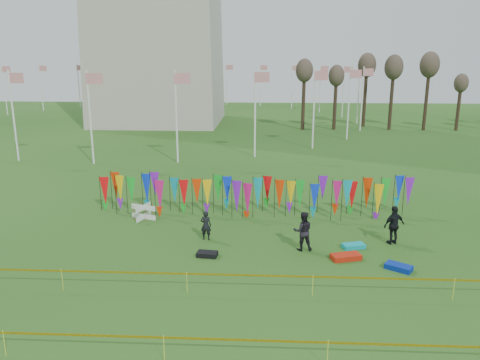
{
  "coord_description": "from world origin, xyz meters",
  "views": [
    {
      "loc": [
        0.87,
        -19.2,
        8.9
      ],
      "look_at": [
        -0.45,
        6.0,
        2.35
      ],
      "focal_mm": 35.0,
      "sensor_mm": 36.0,
      "label": 1
    }
  ],
  "objects_px": {
    "kite_bag_blue": "(399,267)",
    "kite_bag_red": "(346,257)",
    "kite_bag_black": "(207,254)",
    "box_kite": "(144,212)",
    "kite_bag_turquoise": "(353,246)",
    "person_right": "(394,225)",
    "person_left": "(206,225)",
    "person_mid": "(303,231)"
  },
  "relations": [
    {
      "from": "kite_bag_blue",
      "to": "kite_bag_red",
      "type": "height_order",
      "value": "kite_bag_red"
    },
    {
      "from": "person_right",
      "to": "kite_bag_black",
      "type": "relative_size",
      "value": 2.08
    },
    {
      "from": "person_mid",
      "to": "person_left",
      "type": "bearing_deg",
      "value": -16.83
    },
    {
      "from": "box_kite",
      "to": "kite_bag_turquoise",
      "type": "bearing_deg",
      "value": -17.87
    },
    {
      "from": "box_kite",
      "to": "kite_bag_red",
      "type": "bearing_deg",
      "value": -25.09
    },
    {
      "from": "box_kite",
      "to": "kite_bag_red",
      "type": "xyz_separation_m",
      "value": [
        10.63,
        -4.98,
        -0.32
      ]
    },
    {
      "from": "kite_bag_black",
      "to": "person_mid",
      "type": "bearing_deg",
      "value": 12.76
    },
    {
      "from": "person_right",
      "to": "kite_bag_black",
      "type": "height_order",
      "value": "person_right"
    },
    {
      "from": "kite_bag_turquoise",
      "to": "kite_bag_red",
      "type": "relative_size",
      "value": 0.79
    },
    {
      "from": "kite_bag_red",
      "to": "kite_bag_black",
      "type": "relative_size",
      "value": 1.44
    },
    {
      "from": "person_right",
      "to": "kite_bag_red",
      "type": "bearing_deg",
      "value": 14.51
    },
    {
      "from": "box_kite",
      "to": "kite_bag_black",
      "type": "height_order",
      "value": "box_kite"
    },
    {
      "from": "kite_bag_black",
      "to": "kite_bag_blue",
      "type": "bearing_deg",
      "value": -6.55
    },
    {
      "from": "box_kite",
      "to": "kite_bag_black",
      "type": "xyz_separation_m",
      "value": [
        4.25,
        -4.97,
        -0.33
      ]
    },
    {
      "from": "person_left",
      "to": "person_right",
      "type": "bearing_deg",
      "value": -175.39
    },
    {
      "from": "box_kite",
      "to": "person_left",
      "type": "distance_m",
      "value": 4.89
    },
    {
      "from": "box_kite",
      "to": "person_left",
      "type": "height_order",
      "value": "person_left"
    },
    {
      "from": "person_left",
      "to": "kite_bag_black",
      "type": "xyz_separation_m",
      "value": [
        0.31,
        -2.09,
        -0.65
      ]
    },
    {
      "from": "box_kite",
      "to": "person_left",
      "type": "bearing_deg",
      "value": -36.14
    },
    {
      "from": "kite_bag_turquoise",
      "to": "kite_bag_blue",
      "type": "xyz_separation_m",
      "value": [
        1.52,
        -2.33,
        0.01
      ]
    },
    {
      "from": "person_left",
      "to": "kite_bag_red",
      "type": "height_order",
      "value": "person_left"
    },
    {
      "from": "kite_bag_blue",
      "to": "kite_bag_turquoise",
      "type": "bearing_deg",
      "value": 123.22
    },
    {
      "from": "kite_bag_turquoise",
      "to": "box_kite",
      "type": "bearing_deg",
      "value": 162.13
    },
    {
      "from": "person_left",
      "to": "kite_bag_turquoise",
      "type": "bearing_deg",
      "value": 179.24
    },
    {
      "from": "person_left",
      "to": "kite_bag_blue",
      "type": "relative_size",
      "value": 1.37
    },
    {
      "from": "kite_bag_black",
      "to": "person_left",
      "type": "bearing_deg",
      "value": 98.41
    },
    {
      "from": "kite_bag_turquoise",
      "to": "kite_bag_blue",
      "type": "height_order",
      "value": "kite_bag_blue"
    },
    {
      "from": "kite_bag_red",
      "to": "box_kite",
      "type": "bearing_deg",
      "value": 154.91
    },
    {
      "from": "person_right",
      "to": "kite_bag_turquoise",
      "type": "distance_m",
      "value": 2.32
    },
    {
      "from": "person_mid",
      "to": "kite_bag_blue",
      "type": "xyz_separation_m",
      "value": [
        4.02,
        -1.99,
        -0.84
      ]
    },
    {
      "from": "person_left",
      "to": "kite_bag_turquoise",
      "type": "relative_size",
      "value": 1.43
    },
    {
      "from": "person_mid",
      "to": "person_right",
      "type": "height_order",
      "value": "person_right"
    },
    {
      "from": "kite_bag_black",
      "to": "kite_bag_turquoise",
      "type": "bearing_deg",
      "value": 10.99
    },
    {
      "from": "person_mid",
      "to": "box_kite",
      "type": "bearing_deg",
      "value": -28.5
    },
    {
      "from": "person_right",
      "to": "kite_bag_blue",
      "type": "xyz_separation_m",
      "value": [
        -0.52,
        -3.0,
        -0.86
      ]
    },
    {
      "from": "person_left",
      "to": "kite_bag_turquoise",
      "type": "xyz_separation_m",
      "value": [
        7.28,
        -0.74,
        -0.65
      ]
    },
    {
      "from": "kite_bag_turquoise",
      "to": "person_right",
      "type": "bearing_deg",
      "value": 18.16
    },
    {
      "from": "box_kite",
      "to": "kite_bag_black",
      "type": "distance_m",
      "value": 6.55
    },
    {
      "from": "kite_bag_red",
      "to": "kite_bag_black",
      "type": "bearing_deg",
      "value": 179.95
    },
    {
      "from": "box_kite",
      "to": "person_right",
      "type": "xyz_separation_m",
      "value": [
        13.26,
        -2.95,
        0.53
      ]
    },
    {
      "from": "person_right",
      "to": "kite_bag_turquoise",
      "type": "xyz_separation_m",
      "value": [
        -2.04,
        -0.67,
        -0.87
      ]
    },
    {
      "from": "box_kite",
      "to": "kite_bag_turquoise",
      "type": "relative_size",
      "value": 0.83
    }
  ]
}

